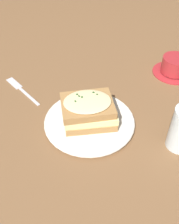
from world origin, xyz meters
name	(u,v)px	position (x,y,z in m)	size (l,w,h in m)	color
ground_plane	(102,128)	(0.00, 0.00, 0.00)	(2.40, 2.40, 0.00)	brown
dinner_plate	(89,122)	(0.03, 0.02, 0.01)	(0.25, 0.25, 0.02)	silver
sandwich	(89,111)	(0.03, 0.03, 0.05)	(0.14, 0.16, 0.07)	#A37542
teacup_with_saucer	(175,66)	(0.13, -0.34, 0.03)	(0.14, 0.15, 0.06)	#AD282D
fork	(19,88)	(0.26, 0.16, 0.00)	(0.17, 0.07, 0.00)	silver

